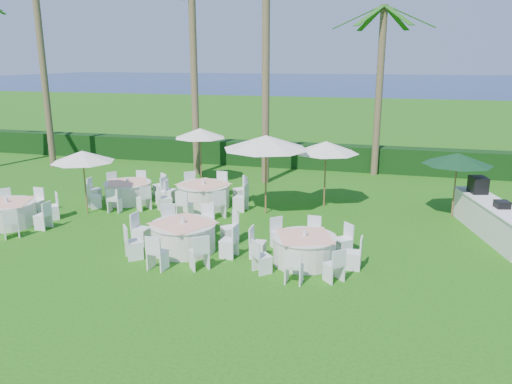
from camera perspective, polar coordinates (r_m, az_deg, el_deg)
ground at (r=14.52m, az=-9.76°, el=-6.49°), size 120.00×120.00×0.00m
hedge at (r=25.34m, az=1.55°, el=4.37°), size 34.00×1.00×1.20m
ocean at (r=114.48m, az=12.44°, el=11.99°), size 260.00×260.00×0.00m
banquet_table_a at (r=18.11m, az=-26.48°, el=-2.17°), size 3.09×3.09×0.94m
banquet_table_b at (r=14.26m, az=-8.29°, el=-4.99°), size 3.25×3.25×0.98m
banquet_table_c at (r=13.34m, az=5.56°, el=-6.48°), size 2.98×2.98×0.91m
banquet_table_d at (r=19.48m, az=-14.41°, el=0.07°), size 3.09×3.09×0.93m
banquet_table_e at (r=18.34m, az=-5.99°, el=-0.32°), size 3.40×3.40×1.02m
umbrella_a at (r=18.06m, az=-19.21°, el=3.86°), size 2.15×2.15×2.23m
umbrella_b at (r=16.99m, az=1.15°, el=5.70°), size 2.98×2.98×2.76m
umbrella_c at (r=21.71m, az=-6.41°, el=6.70°), size 2.23×2.23×2.38m
umbrella_d at (r=18.07m, az=8.01°, el=5.10°), size 2.37×2.37×2.42m
umbrella_green at (r=17.91m, az=22.05°, el=3.53°), size 2.30×2.30×2.24m
buffet_table at (r=16.92m, az=25.40°, el=-2.70°), size 1.98×4.44×1.55m
palm_a at (r=26.67m, az=-23.38°, el=15.09°), size 4.39×4.21×10.77m
palm_b at (r=23.16m, az=-7.12°, el=14.05°), size 4.41×4.05×8.95m
palm_c at (r=21.34m, az=1.13°, el=15.52°), size 4.28×4.35×9.99m
palm_d at (r=23.55m, az=13.94°, el=11.99°), size 4.40×4.01×7.54m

